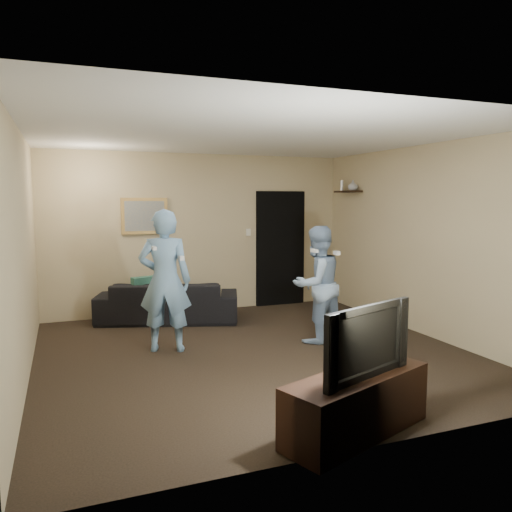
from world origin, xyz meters
name	(u,v)px	position (x,y,z in m)	size (l,w,h in m)	color
ground	(253,353)	(0.00, 0.00, 0.00)	(5.00, 5.00, 0.00)	black
ceiling	(253,135)	(0.00, 0.00, 2.60)	(5.00, 5.00, 0.04)	silver
wall_back	(200,233)	(0.00, 2.50, 1.30)	(5.00, 0.04, 2.60)	tan
wall_front	(375,277)	(0.00, -2.50, 1.30)	(5.00, 0.04, 2.60)	tan
wall_left	(22,255)	(-2.50, 0.00, 1.30)	(0.04, 5.00, 2.60)	tan
wall_right	(424,240)	(2.50, 0.00, 1.30)	(0.04, 5.00, 2.60)	tan
sofa	(168,301)	(-0.65, 1.98, 0.31)	(2.11, 0.83, 0.62)	black
throw_pillow	(147,291)	(-0.97, 1.98, 0.48)	(0.45, 0.14, 0.45)	#1A4E43
painting_frame	(144,216)	(-0.90, 2.48, 1.60)	(0.72, 0.05, 0.57)	olive
painting_canvas	(145,216)	(-0.90, 2.45, 1.60)	(0.62, 0.01, 0.47)	slate
doorway	(280,248)	(1.45, 2.47, 1.00)	(0.90, 0.06, 2.00)	black
light_switch	(248,232)	(0.85, 2.48, 1.30)	(0.08, 0.02, 0.12)	silver
wall_shelf	(348,192)	(2.39, 1.80, 1.99)	(0.20, 0.60, 0.03)	black
shelf_vase	(353,185)	(2.39, 1.65, 2.09)	(0.16, 0.16, 0.17)	#ACABB0
shelf_figurine	(342,186)	(2.39, 2.00, 2.09)	(0.06, 0.06, 0.18)	silver
tv_console	(357,404)	(0.01, -2.29, 0.25)	(1.36, 0.44, 0.48)	black
television	(358,339)	(0.01, -2.29, 0.78)	(0.99, 0.13, 0.57)	black
wii_player_left	(165,281)	(-0.97, 0.48, 0.87)	(0.74, 0.60, 1.75)	#719CC4
wii_player_right	(317,284)	(0.95, 0.17, 0.76)	(0.86, 0.74, 1.52)	#839DBE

